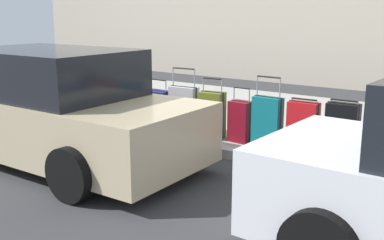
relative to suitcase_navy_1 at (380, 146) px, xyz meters
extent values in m
plane|color=#333335|center=(3.31, 0.45, -0.43)|extent=(40.00, 40.00, 0.00)
cube|color=#9E9B93|center=(3.31, -2.05, -0.36)|extent=(18.00, 5.00, 0.14)
cube|color=navy|center=(0.00, 0.00, 0.00)|extent=(0.40, 0.27, 0.59)
cube|color=black|center=(0.00, 0.00, 0.00)|extent=(0.41, 0.05, 0.60)
cylinder|color=gray|center=(0.17, 0.00, 0.31)|extent=(0.02, 0.02, 0.04)
cylinder|color=black|center=(0.00, 0.00, 0.33)|extent=(0.34, 0.03, 0.02)
cylinder|color=black|center=(0.17, 0.00, -0.27)|extent=(0.04, 0.02, 0.04)
cube|color=black|center=(0.52, -0.06, 0.09)|extent=(0.42, 0.25, 0.78)
cube|color=black|center=(0.52, -0.06, 0.09)|extent=(0.42, 0.05, 0.79)
cylinder|color=gray|center=(0.34, -0.07, 0.50)|extent=(0.02, 0.02, 0.04)
cylinder|color=gray|center=(0.69, -0.06, 0.50)|extent=(0.02, 0.02, 0.04)
cylinder|color=black|center=(0.52, -0.06, 0.52)|extent=(0.36, 0.03, 0.02)
cylinder|color=black|center=(0.33, -0.07, -0.27)|extent=(0.04, 0.02, 0.04)
cylinder|color=black|center=(0.70, -0.06, -0.27)|extent=(0.04, 0.02, 0.04)
cube|color=red|center=(1.04, 0.00, 0.08)|extent=(0.42, 0.22, 0.74)
cube|color=black|center=(1.04, 0.00, 0.08)|extent=(0.43, 0.05, 0.76)
cylinder|color=gray|center=(0.86, -0.01, 0.47)|extent=(0.02, 0.02, 0.04)
cylinder|color=gray|center=(1.22, 0.00, 0.47)|extent=(0.02, 0.02, 0.04)
cylinder|color=black|center=(1.04, 0.00, 0.49)|extent=(0.36, 0.04, 0.02)
cylinder|color=black|center=(0.86, -0.01, -0.27)|extent=(0.04, 0.02, 0.04)
cylinder|color=black|center=(1.23, 0.00, -0.27)|extent=(0.04, 0.02, 0.04)
cube|color=#0F606B|center=(1.57, 0.03, 0.09)|extent=(0.43, 0.21, 0.76)
cube|color=black|center=(1.57, 0.03, 0.09)|extent=(0.44, 0.05, 0.78)
cylinder|color=gray|center=(1.39, 0.03, 0.61)|extent=(0.02, 0.02, 0.29)
cylinder|color=gray|center=(1.76, 0.02, 0.61)|extent=(0.02, 0.02, 0.29)
cylinder|color=black|center=(1.57, 0.03, 0.76)|extent=(0.37, 0.04, 0.02)
cylinder|color=black|center=(1.39, 0.04, -0.27)|extent=(0.04, 0.02, 0.04)
cylinder|color=black|center=(1.76, 0.02, -0.27)|extent=(0.04, 0.02, 0.04)
cube|color=maroon|center=(2.07, -0.07, 0.02)|extent=(0.36, 0.27, 0.63)
cube|color=black|center=(2.07, -0.07, 0.02)|extent=(0.35, 0.07, 0.64)
cylinder|color=gray|center=(1.93, -0.06, 0.44)|extent=(0.02, 0.02, 0.21)
cylinder|color=gray|center=(2.21, -0.08, 0.44)|extent=(0.02, 0.02, 0.21)
cylinder|color=black|center=(2.07, -0.07, 0.54)|extent=(0.28, 0.05, 0.02)
cylinder|color=black|center=(1.92, -0.06, -0.27)|extent=(0.05, 0.02, 0.04)
cylinder|color=black|center=(2.21, -0.08, -0.27)|extent=(0.05, 0.02, 0.04)
cube|color=#59601E|center=(2.54, 0.02, 0.07)|extent=(0.40, 0.28, 0.74)
cube|color=black|center=(2.54, 0.02, 0.07)|extent=(0.39, 0.08, 0.75)
cylinder|color=gray|center=(2.38, 0.00, 0.55)|extent=(0.02, 0.02, 0.21)
cylinder|color=gray|center=(2.70, 0.03, 0.55)|extent=(0.02, 0.02, 0.21)
cylinder|color=black|center=(2.54, 0.02, 0.66)|extent=(0.32, 0.06, 0.02)
cylinder|color=black|center=(2.37, 0.00, -0.27)|extent=(0.05, 0.02, 0.04)
cylinder|color=black|center=(2.70, 0.03, -0.27)|extent=(0.05, 0.02, 0.04)
cube|color=#9EA0A8|center=(3.07, 0.05, 0.09)|extent=(0.48, 0.24, 0.78)
cube|color=black|center=(3.07, 0.05, 0.09)|extent=(0.48, 0.07, 0.79)
cylinder|color=gray|center=(2.87, 0.03, 0.63)|extent=(0.02, 0.02, 0.30)
cylinder|color=gray|center=(3.28, 0.06, 0.63)|extent=(0.02, 0.02, 0.30)
cylinder|color=black|center=(3.07, 0.05, 0.78)|extent=(0.41, 0.05, 0.02)
cylinder|color=black|center=(2.86, 0.03, -0.27)|extent=(0.05, 0.02, 0.04)
cylinder|color=black|center=(3.28, 0.06, -0.27)|extent=(0.05, 0.02, 0.04)
cube|color=navy|center=(3.63, 0.03, 0.03)|extent=(0.44, 0.28, 0.66)
cube|color=black|center=(3.63, 0.03, 0.03)|extent=(0.44, 0.07, 0.67)
cylinder|color=gray|center=(3.45, 0.04, 0.46)|extent=(0.02, 0.02, 0.19)
cylinder|color=gray|center=(3.82, 0.02, 0.46)|extent=(0.02, 0.02, 0.19)
cylinder|color=black|center=(3.63, 0.03, 0.55)|extent=(0.37, 0.04, 0.02)
cylinder|color=black|center=(3.44, 0.04, -0.27)|extent=(0.04, 0.02, 0.04)
cylinder|color=black|center=(3.82, 0.02, -0.27)|extent=(0.04, 0.02, 0.04)
cube|color=black|center=(4.18, -0.03, 0.08)|extent=(0.44, 0.24, 0.75)
cube|color=black|center=(4.18, -0.03, 0.08)|extent=(0.45, 0.05, 0.76)
cylinder|color=gray|center=(3.99, -0.03, 0.47)|extent=(0.02, 0.02, 0.04)
cylinder|color=gray|center=(4.37, -0.03, 0.47)|extent=(0.02, 0.02, 0.04)
cylinder|color=black|center=(4.18, -0.03, 0.49)|extent=(0.38, 0.03, 0.02)
cylinder|color=black|center=(3.98, -0.03, -0.27)|extent=(0.04, 0.02, 0.04)
cylinder|color=black|center=(4.37, -0.03, -0.27)|extent=(0.04, 0.02, 0.04)
cube|color=red|center=(4.68, 0.03, 0.00)|extent=(0.35, 0.22, 0.59)
cube|color=black|center=(4.68, 0.03, 0.00)|extent=(0.36, 0.04, 0.60)
cylinder|color=gray|center=(4.54, 0.03, 0.45)|extent=(0.02, 0.02, 0.31)
cylinder|color=gray|center=(4.83, 0.03, 0.45)|extent=(0.02, 0.02, 0.31)
cylinder|color=black|center=(4.68, 0.03, 0.60)|extent=(0.29, 0.02, 0.02)
cylinder|color=black|center=(4.53, 0.03, -0.27)|extent=(0.04, 0.02, 0.04)
cylinder|color=black|center=(4.83, 0.03, -0.27)|extent=(0.04, 0.02, 0.04)
cylinder|color=#D89E0C|center=(5.57, -0.02, 0.04)|extent=(0.20, 0.20, 0.67)
sphere|color=#D89E0C|center=(5.57, -0.02, 0.43)|extent=(0.21, 0.21, 0.21)
cylinder|color=#D89E0C|center=(5.72, -0.02, 0.07)|extent=(0.09, 0.10, 0.09)
cylinder|color=#D89E0C|center=(5.42, -0.02, 0.07)|extent=(0.09, 0.10, 0.09)
cylinder|color=brown|center=(6.19, 0.13, 0.14)|extent=(0.14, 0.14, 0.86)
cylinder|color=black|center=(-0.31, 1.01, -0.11)|extent=(0.64, 0.23, 0.64)
cube|color=tan|center=(4.05, 1.91, 0.13)|extent=(4.69, 1.90, 0.78)
cube|color=black|center=(4.05, 1.91, 0.84)|extent=(2.46, 1.70, 0.63)
cylinder|color=black|center=(5.52, 1.04, -0.11)|extent=(0.65, 0.24, 0.64)
cylinder|color=black|center=(2.59, 2.77, -0.11)|extent=(0.65, 0.24, 0.64)
cylinder|color=black|center=(2.64, 0.97, -0.11)|extent=(0.65, 0.24, 0.64)
camera|label=1|loc=(-1.37, 5.91, 1.63)|focal=43.12mm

